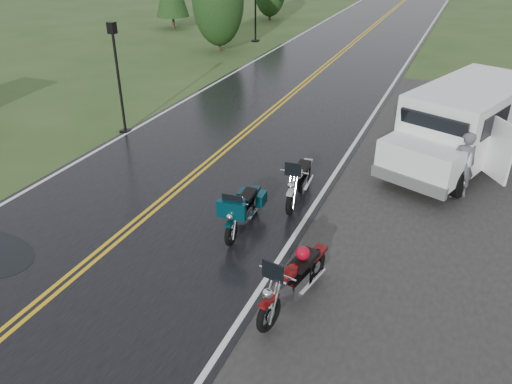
% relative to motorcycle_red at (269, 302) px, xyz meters
% --- Properties ---
extents(ground, '(120.00, 120.00, 0.00)m').
position_rel_motorcycle_red_xyz_m(ground, '(-4.39, 1.14, -0.70)').
color(ground, '#2D471E').
rests_on(ground, ground).
extents(road, '(8.00, 100.00, 0.04)m').
position_rel_motorcycle_red_xyz_m(road, '(-4.39, 11.14, -0.68)').
color(road, black).
rests_on(road, ground).
extents(motorcycle_red, '(1.30, 2.49, 1.40)m').
position_rel_motorcycle_red_xyz_m(motorcycle_red, '(0.00, 0.00, 0.00)').
color(motorcycle_red, '#590A0B').
rests_on(motorcycle_red, ground).
extents(motorcycle_teal, '(0.92, 2.16, 1.25)m').
position_rel_motorcycle_red_xyz_m(motorcycle_teal, '(-1.80, 2.19, -0.07)').
color(motorcycle_teal, '#052E37').
rests_on(motorcycle_teal, ground).
extents(motorcycle_silver, '(1.04, 2.37, 1.36)m').
position_rel_motorcycle_red_xyz_m(motorcycle_silver, '(-1.01, 4.01, -0.02)').
color(motorcycle_silver, '#ABAEB2').
rests_on(motorcycle_silver, ground).
extents(van_white, '(4.42, 6.70, 2.47)m').
position_rel_motorcycle_red_xyz_m(van_white, '(1.01, 7.40, 0.53)').
color(van_white, white).
rests_on(van_white, ground).
extents(person_at_van, '(0.81, 0.70, 1.87)m').
position_rel_motorcycle_red_xyz_m(person_at_van, '(2.80, 6.73, 0.24)').
color(person_at_van, '#4F4F55').
rests_on(person_at_van, ground).
extents(lamp_post_near_left, '(0.33, 0.33, 3.83)m').
position_rel_motorcycle_red_xyz_m(lamp_post_near_left, '(-8.36, 7.13, 1.22)').
color(lamp_post_near_left, black).
rests_on(lamp_post_near_left, ground).
extents(lamp_post_far_left, '(0.40, 0.40, 4.64)m').
position_rel_motorcycle_red_xyz_m(lamp_post_far_left, '(-10.17, 23.08, 1.62)').
color(lamp_post_far_left, black).
rests_on(lamp_post_far_left, ground).
extents(tree_left_mid, '(2.91, 2.91, 4.55)m').
position_rel_motorcycle_red_xyz_m(tree_left_mid, '(-11.04, 19.83, 1.57)').
color(tree_left_mid, '#1E3D19').
rests_on(tree_left_mid, ground).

